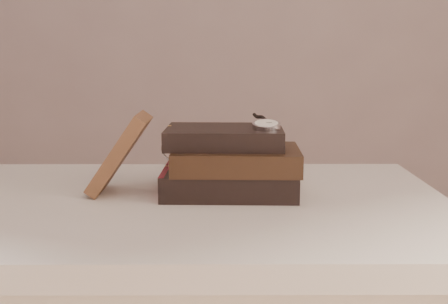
{
  "coord_description": "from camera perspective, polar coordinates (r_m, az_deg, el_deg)",
  "views": [
    {
      "loc": [
        0.11,
        -0.62,
        1.01
      ],
      "look_at": [
        0.11,
        0.39,
        0.82
      ],
      "focal_mm": 46.6,
      "sensor_mm": 36.0,
      "label": 1
    }
  ],
  "objects": [
    {
      "name": "book_stack",
      "position": [
        1.03,
        0.63,
        -1.1
      ],
      "size": [
        0.24,
        0.17,
        0.12
      ],
      "color": "black",
      "rests_on": "table"
    },
    {
      "name": "table",
      "position": [
        1.03,
        -6.27,
        -9.58
      ],
      "size": [
        1.0,
        0.6,
        0.75
      ],
      "color": "beige",
      "rests_on": "ground"
    },
    {
      "name": "eyeglasses",
      "position": [
        1.11,
        -3.66,
        0.36
      ],
      "size": [
        0.1,
        0.12,
        0.05
      ],
      "color": "silver",
      "rests_on": "book_stack"
    },
    {
      "name": "pocket_watch",
      "position": [
        1.01,
        4.1,
        2.74
      ],
      "size": [
        0.05,
        0.15,
        0.02
      ],
      "color": "silver",
      "rests_on": "book_stack"
    },
    {
      "name": "journal",
      "position": [
        1.04,
        -10.21,
        -0.12
      ],
      "size": [
        0.11,
        0.1,
        0.14
      ],
      "primitive_type": "cube",
      "rotation": [
        0.0,
        0.61,
        -0.02
      ],
      "color": "#432819",
      "rests_on": "table"
    }
  ]
}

